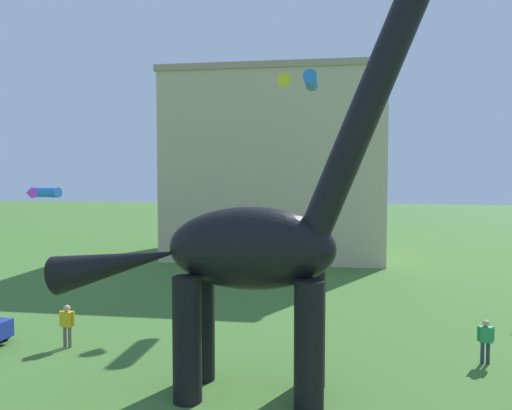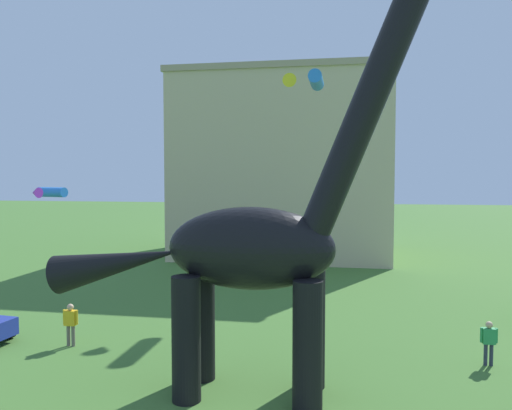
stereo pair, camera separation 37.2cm
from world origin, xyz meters
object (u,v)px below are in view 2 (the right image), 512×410
Objects in this scene: kite_near_high at (311,80)px; dinosaur_sculpture at (249,248)px; person_near_flyer at (489,339)px; person_watching_child at (71,321)px; kite_drifting at (48,192)px.

dinosaur_sculpture is at bearing -93.31° from kite_near_high.
kite_near_high is (-7.30, 11.42, 11.67)m from person_near_flyer.
person_watching_child is 0.90× the size of kite_drifting.
person_watching_child is 8.93m from kite_drifting.
kite_near_high reaches higher than person_near_flyer.
dinosaur_sculpture reaches higher than kite_drifting.
kite_near_high is at bearing -23.39° from person_near_flyer.
kite_drifting is at bearing 20.07° from person_near_flyer.
kite_drifting is (-4.55, 5.82, 5.02)m from person_watching_child.
person_near_flyer is at bearing -57.41° from kite_near_high.
kite_near_high reaches higher than kite_drifting.
person_near_flyer is 0.84× the size of kite_drifting.
dinosaur_sculpture is 17.24m from kite_near_high.
person_near_flyer is at bearing 8.88° from dinosaur_sculpture.
dinosaur_sculpture is at bearing -35.60° from kite_drifting.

